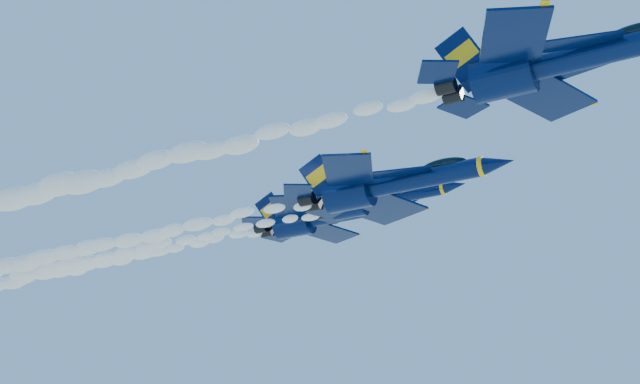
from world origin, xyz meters
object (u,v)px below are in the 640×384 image
at_px(jet_lead, 561,61).
at_px(jet_fourth, 325,217).
at_px(jet_second, 390,184).
at_px(jet_third, 378,199).

distance_m(jet_lead, jet_fourth, 41.03).
bearing_deg(jet_second, jet_third, 117.13).
relative_size(jet_second, jet_fourth, 0.96).
bearing_deg(jet_fourth, jet_third, -33.02).
distance_m(jet_second, jet_third, 13.72).
bearing_deg(jet_second, jet_lead, -31.35).
xyz_separation_m(jet_second, jet_fourth, (-14.43, 17.14, 5.86)).
xyz_separation_m(jet_lead, jet_third, (-22.14, 21.50, 2.59)).
bearing_deg(jet_lead, jet_fourth, 138.58).
xyz_separation_m(jet_lead, jet_second, (-16.18, 9.85, -1.56)).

